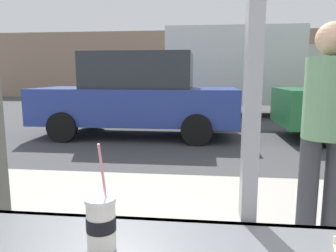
{
  "coord_description": "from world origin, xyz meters",
  "views": [
    {
      "loc": [
        -0.16,
        -0.98,
        1.42
      ],
      "look_at": [
        -0.49,
        1.99,
        0.94
      ],
      "focal_mm": 34.21,
      "sensor_mm": 36.0,
      "label": 1
    }
  ],
  "objects_px": {
    "soda_cup_right": "(101,222)",
    "parked_car_blue": "(137,95)",
    "pedestrian": "(326,125)",
    "box_truck": "(253,69)"
  },
  "relations": [
    {
      "from": "soda_cup_right",
      "to": "box_truck",
      "type": "xyz_separation_m",
      "value": [
        1.96,
        10.75,
        0.6
      ]
    },
    {
      "from": "box_truck",
      "to": "pedestrian",
      "type": "relative_size",
      "value": 3.8
    },
    {
      "from": "box_truck",
      "to": "pedestrian",
      "type": "distance_m",
      "value": 9.31
    },
    {
      "from": "soda_cup_right",
      "to": "parked_car_blue",
      "type": "bearing_deg",
      "value": 100.86
    },
    {
      "from": "parked_car_blue",
      "to": "pedestrian",
      "type": "relative_size",
      "value": 2.81
    },
    {
      "from": "parked_car_blue",
      "to": "pedestrian",
      "type": "bearing_deg",
      "value": -64.6
    },
    {
      "from": "soda_cup_right",
      "to": "pedestrian",
      "type": "xyz_separation_m",
      "value": [
        1.13,
        1.49,
        0.06
      ]
    },
    {
      "from": "parked_car_blue",
      "to": "pedestrian",
      "type": "distance_m",
      "value": 5.52
    },
    {
      "from": "parked_car_blue",
      "to": "soda_cup_right",
      "type": "bearing_deg",
      "value": -79.14
    },
    {
      "from": "parked_car_blue",
      "to": "pedestrian",
      "type": "height_order",
      "value": "parked_car_blue"
    }
  ]
}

